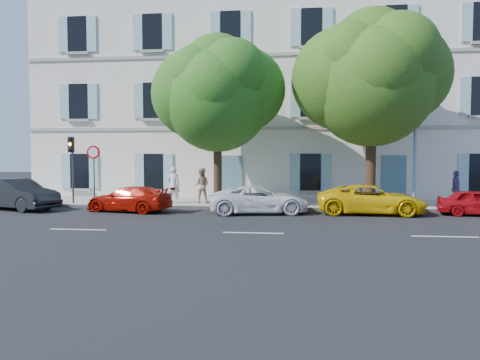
# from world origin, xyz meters

# --- Properties ---
(ground) EXTENTS (90.00, 90.00, 0.00)m
(ground) POSITION_xyz_m (0.00, 0.00, 0.00)
(ground) COLOR black
(sidewalk) EXTENTS (36.00, 4.50, 0.15)m
(sidewalk) POSITION_xyz_m (0.00, 4.45, 0.07)
(sidewalk) COLOR #A09E96
(sidewalk) RESTS_ON ground
(kerb) EXTENTS (36.00, 0.16, 0.16)m
(kerb) POSITION_xyz_m (0.00, 2.28, 0.08)
(kerb) COLOR #9E998E
(kerb) RESTS_ON ground
(building) EXTENTS (28.00, 7.00, 12.00)m
(building) POSITION_xyz_m (0.00, 10.20, 6.00)
(building) COLOR white
(building) RESTS_ON ground
(car_dark_sedan) EXTENTS (4.59, 2.90, 1.43)m
(car_dark_sedan) POSITION_xyz_m (-11.46, 1.14, 0.71)
(car_dark_sedan) COLOR black
(car_dark_sedan) RESTS_ON ground
(car_red_coupe) EXTENTS (4.20, 2.43, 1.14)m
(car_red_coupe) POSITION_xyz_m (-6.02, 1.05, 0.57)
(car_red_coupe) COLOR #A81204
(car_red_coupe) RESTS_ON ground
(car_white_coupe) EXTENTS (4.66, 2.76, 1.21)m
(car_white_coupe) POSITION_xyz_m (-0.18, 1.04, 0.61)
(car_white_coupe) COLOR white
(car_white_coupe) RESTS_ON ground
(car_yellow_supercar) EXTENTS (4.68, 2.33, 1.28)m
(car_yellow_supercar) POSITION_xyz_m (4.60, 1.37, 0.64)
(car_yellow_supercar) COLOR yellow
(car_yellow_supercar) RESTS_ON ground
(car_red_hatchback) EXTENTS (3.41, 1.81, 1.11)m
(car_red_hatchback) POSITION_xyz_m (8.99, 1.39, 0.55)
(car_red_hatchback) COLOR #AB0A10
(car_red_hatchback) RESTS_ON ground
(tree_left) EXTENTS (5.05, 5.05, 7.83)m
(tree_left) POSITION_xyz_m (-2.31, 2.92, 5.19)
(tree_left) COLOR #3A2819
(tree_left) RESTS_ON sidewalk
(tree_right) EXTENTS (5.63, 5.63, 8.68)m
(tree_right) POSITION_xyz_m (4.80, 2.86, 5.72)
(tree_right) COLOR #3A2819
(tree_right) RESTS_ON sidewalk
(traffic_light) EXTENTS (0.28, 0.37, 3.28)m
(traffic_light) POSITION_xyz_m (-9.59, 2.85, 2.52)
(traffic_light) COLOR #383A3D
(traffic_light) RESTS_ON sidewalk
(road_sign) EXTENTS (0.66, 0.11, 2.85)m
(road_sign) POSITION_xyz_m (-8.50, 2.94, 2.20)
(road_sign) COLOR #383A3D
(road_sign) RESTS_ON sidewalk
(street_lamp) EXTENTS (0.42, 1.60, 7.47)m
(street_lamp) POSITION_xyz_m (6.78, 2.89, 4.38)
(street_lamp) COLOR #7293BF
(street_lamp) RESTS_ON sidewalk
(pedestrian_a) EXTENTS (0.67, 0.45, 1.80)m
(pedestrian_a) POSITION_xyz_m (-4.64, 3.58, 1.05)
(pedestrian_a) COLOR silver
(pedestrian_a) RESTS_ON sidewalk
(pedestrian_b) EXTENTS (0.90, 0.72, 1.75)m
(pedestrian_b) POSITION_xyz_m (-3.27, 3.68, 1.02)
(pedestrian_b) COLOR tan
(pedestrian_b) RESTS_ON sidewalk
(pedestrian_c) EXTENTS (0.68, 1.05, 1.67)m
(pedestrian_c) POSITION_xyz_m (8.79, 3.56, 0.98)
(pedestrian_c) COLOR #624A87
(pedestrian_c) RESTS_ON sidewalk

